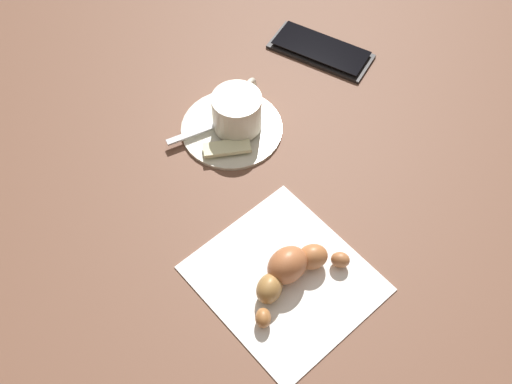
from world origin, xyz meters
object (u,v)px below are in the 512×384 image
object	(u,v)px
teaspoon	(226,121)
croissant	(290,270)
saucer	(232,127)
sugar_packet	(228,147)
cell_phone	(321,50)
espresso_cup	(237,110)
napkin	(285,278)

from	to	relation	value
teaspoon	croissant	distance (m)	0.24
saucer	croissant	world-z (taller)	croissant
saucer	teaspoon	distance (m)	0.01
sugar_packet	cell_phone	bearing A→B (deg)	45.33
espresso_cup	cell_phone	size ratio (longest dim) A/B	0.52
espresso_cup	croissant	bearing A→B (deg)	157.53
napkin	espresso_cup	bearing A→B (deg)	-23.78
croissant	cell_phone	distance (m)	0.38
saucer	napkin	xyz separation A→B (m)	(-0.22, 0.09, -0.00)
teaspoon	napkin	bearing A→B (deg)	159.98
sugar_packet	napkin	world-z (taller)	sugar_packet
napkin	cell_phone	xyz separation A→B (m)	(0.26, -0.28, 0.00)
espresso_cup	cell_phone	world-z (taller)	espresso_cup
saucer	napkin	world-z (taller)	saucer
cell_phone	saucer	bearing A→B (deg)	100.85
sugar_packet	saucer	bearing A→B (deg)	75.42
espresso_cup	teaspoon	bearing A→B (deg)	44.10
espresso_cup	croissant	distance (m)	0.24
sugar_packet	napkin	bearing A→B (deg)	-78.56
napkin	saucer	bearing A→B (deg)	-21.56
saucer	teaspoon	bearing A→B (deg)	20.10
saucer	teaspoon	xyz separation A→B (m)	(0.01, 0.00, 0.01)
espresso_cup	napkin	bearing A→B (deg)	156.22
saucer	sugar_packet	bearing A→B (deg)	136.75
espresso_cup	teaspoon	size ratio (longest dim) A/B	0.67
espresso_cup	teaspoon	world-z (taller)	espresso_cup
croissant	saucer	bearing A→B (deg)	-20.26
teaspoon	sugar_packet	world-z (taller)	teaspoon
espresso_cup	sugar_packet	size ratio (longest dim) A/B	1.38
teaspoon	croissant	bearing A→B (deg)	161.22
saucer	cell_phone	xyz separation A→B (m)	(0.04, -0.20, 0.00)
saucer	espresso_cup	distance (m)	0.03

